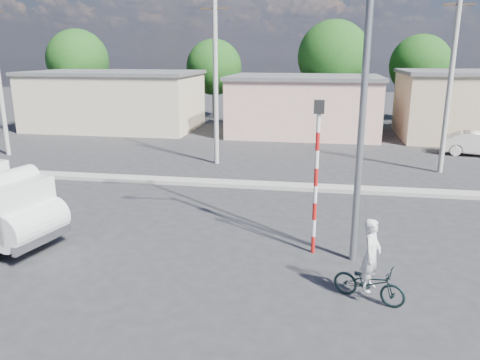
% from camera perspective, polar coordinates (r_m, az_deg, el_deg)
% --- Properties ---
extents(ground_plane, '(120.00, 120.00, 0.00)m').
position_cam_1_polar(ground_plane, '(12.87, -5.94, -10.45)').
color(ground_plane, '#2A2A2C').
rests_on(ground_plane, ground).
extents(median, '(40.00, 0.80, 0.16)m').
position_cam_1_polar(median, '(20.17, 0.19, -0.50)').
color(median, '#99968E').
rests_on(median, ground).
extents(bicycle, '(1.78, 1.20, 0.88)m').
position_cam_1_polar(bicycle, '(11.42, 15.44, -12.01)').
color(bicycle, black).
rests_on(bicycle, ground).
extents(cyclist, '(0.62, 0.73, 1.70)m').
position_cam_1_polar(cyclist, '(11.24, 15.59, -10.16)').
color(cyclist, silver).
rests_on(cyclist, ground).
extents(car_cream, '(4.18, 2.15, 1.31)m').
position_cam_1_polar(car_cream, '(29.23, 27.15, 3.93)').
color(car_cream, silver).
rests_on(car_cream, ground).
extents(traffic_pole, '(0.28, 0.18, 4.36)m').
position_cam_1_polar(traffic_pole, '(12.97, 9.32, 1.82)').
color(traffic_pole, red).
rests_on(traffic_pole, ground).
extents(streetlight, '(2.34, 0.22, 9.00)m').
position_cam_1_polar(streetlight, '(12.37, 14.22, 12.01)').
color(streetlight, slate).
rests_on(streetlight, ground).
extents(building_row, '(37.80, 7.30, 4.44)m').
position_cam_1_polar(building_row, '(33.38, 6.21, 9.31)').
color(building_row, beige).
rests_on(building_row, ground).
extents(tree_row, '(51.24, 7.43, 8.42)m').
position_cam_1_polar(tree_row, '(39.88, 16.41, 13.83)').
color(tree_row, '#38281E').
rests_on(tree_row, ground).
extents(utility_poles, '(35.40, 0.24, 8.00)m').
position_cam_1_polar(utility_poles, '(23.18, 10.03, 11.36)').
color(utility_poles, '#99968E').
rests_on(utility_poles, ground).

